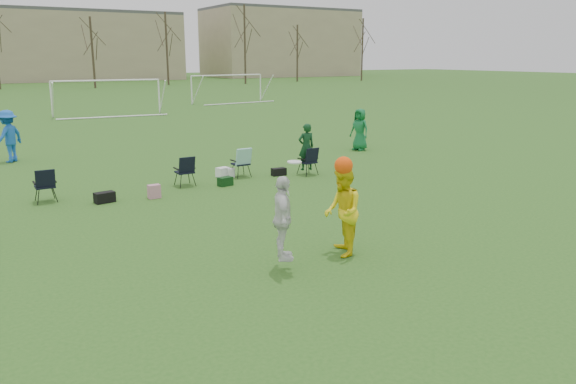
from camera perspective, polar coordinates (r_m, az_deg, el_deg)
ground at (r=11.01m, az=1.21°, el=-7.87°), size 260.00×260.00×0.00m
fielder_blue at (r=24.46m, az=-26.53°, el=5.09°), size 1.47×1.45×2.03m
fielder_green_far at (r=24.95m, az=7.29°, el=6.32°), size 0.82×1.02×1.83m
center_contest at (r=11.23m, az=3.64°, el=-2.08°), size 2.43×1.26×2.15m
sideline_setup at (r=18.52m, az=-6.62°, el=2.64°), size 9.08×2.05×1.78m
goal_mid at (r=41.82m, az=-17.94°, el=10.08°), size 7.40×0.63×2.46m
goal_right at (r=51.42m, az=-6.18°, el=11.19°), size 7.35×1.14×2.46m
building_row at (r=105.41m, az=-24.82°, el=13.46°), size 126.00×16.00×13.00m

